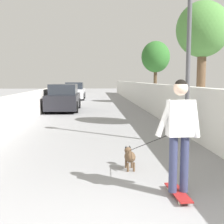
% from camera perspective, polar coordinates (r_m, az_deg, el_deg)
% --- Properties ---
extents(ground_plane, '(80.00, 80.00, 0.00)m').
position_cam_1_polar(ground_plane, '(16.86, -3.14, 0.25)').
color(ground_plane, gray).
extents(wall_left, '(48.00, 0.30, 1.25)m').
position_cam_1_polar(wall_left, '(15.10, -14.71, 1.70)').
color(wall_left, silver).
rests_on(wall_left, ground).
extents(fence_right, '(48.00, 0.30, 1.59)m').
position_cam_1_polar(fence_right, '(15.12, 8.45, 2.49)').
color(fence_right, silver).
rests_on(fence_right, ground).
extents(tree_right_near, '(2.12, 2.12, 4.65)m').
position_cam_1_polar(tree_right_near, '(22.29, 8.57, 10.60)').
color(tree_right_near, '#473523').
rests_on(tree_right_near, ground).
extents(tree_right_mid, '(1.86, 1.86, 4.55)m').
position_cam_1_polar(tree_right_mid, '(11.07, 17.39, 14.81)').
color(tree_right_mid, brown).
rests_on(tree_right_mid, ground).
extents(lamp_post, '(0.36, 0.36, 4.58)m').
position_cam_1_polar(lamp_post, '(8.35, 14.93, 15.07)').
color(lamp_post, '#4C4C51').
rests_on(lamp_post, ground).
extents(skateboard, '(0.81, 0.24, 0.08)m').
position_cam_1_polar(skateboard, '(4.81, 12.84, -15.18)').
color(skateboard, maroon).
rests_on(skateboard, ground).
extents(person_skateboarder, '(0.24, 0.71, 1.74)m').
position_cam_1_polar(person_skateboarder, '(4.53, 13.17, -2.83)').
color(person_skateboarder, '#333859').
rests_on(person_skateboarder, skateboard).
extents(dog, '(1.73, 0.71, 1.06)m').
position_cam_1_polar(dog, '(5.97, 3.52, -8.64)').
color(dog, brown).
rests_on(dog, ground).
extents(car_near, '(4.19, 1.80, 1.54)m').
position_cam_1_polar(car_near, '(17.12, -9.48, 2.67)').
color(car_near, black).
rests_on(car_near, ground).
extents(car_far, '(4.04, 1.80, 1.54)m').
position_cam_1_polar(car_far, '(26.39, -7.34, 4.02)').
color(car_far, silver).
rests_on(car_far, ground).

